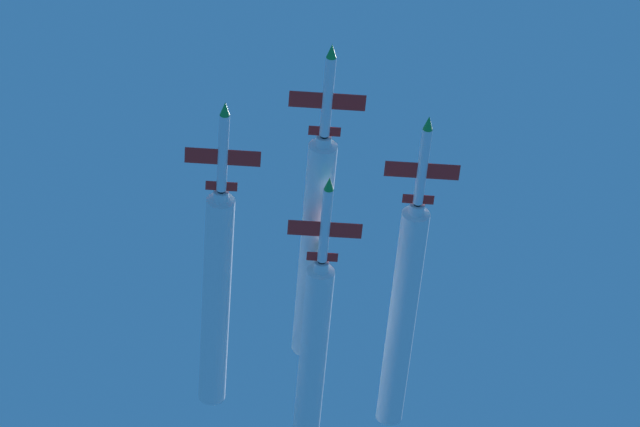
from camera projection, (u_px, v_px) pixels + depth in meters
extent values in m
cylinder|color=silver|center=(328.00, 97.00, 180.43)|extent=(1.17, 10.09, 1.17)
cone|color=#198C33|center=(332.00, 51.00, 176.90)|extent=(1.11, 1.70, 1.11)
ellipsoid|color=#332D14|center=(329.00, 77.00, 179.50)|extent=(0.64, 2.34, 0.53)
cube|color=red|center=(327.00, 101.00, 180.66)|extent=(8.50, 2.02, 0.13)
cube|color=red|center=(325.00, 131.00, 183.16)|extent=(3.61, 1.17, 0.13)
cube|color=#198C33|center=(325.00, 123.00, 184.30)|extent=(0.11, 1.38, 1.81)
cylinder|color=black|center=(324.00, 137.00, 183.60)|extent=(0.88, 0.64, 0.88)
cylinder|color=silver|center=(423.00, 167.00, 184.30)|extent=(1.17, 10.09, 1.17)
cone|color=#198C33|center=(429.00, 123.00, 180.78)|extent=(1.11, 1.70, 1.11)
ellipsoid|color=#332D14|center=(425.00, 148.00, 183.37)|extent=(0.64, 2.34, 0.53)
cube|color=red|center=(422.00, 171.00, 184.53)|extent=(8.50, 2.02, 0.13)
cube|color=red|center=(418.00, 199.00, 187.03)|extent=(3.61, 1.17, 0.13)
cube|color=#198C33|center=(418.00, 191.00, 188.17)|extent=(0.11, 1.38, 1.81)
cylinder|color=black|center=(417.00, 204.00, 187.47)|extent=(0.88, 0.64, 0.88)
cylinder|color=silver|center=(223.00, 153.00, 182.83)|extent=(1.17, 10.09, 1.17)
cone|color=#198C33|center=(225.00, 109.00, 179.30)|extent=(1.11, 1.70, 1.11)
ellipsoid|color=#332D14|center=(224.00, 134.00, 181.90)|extent=(0.64, 2.34, 0.53)
cube|color=red|center=(223.00, 157.00, 183.06)|extent=(8.50, 2.02, 0.13)
cube|color=red|center=(221.00, 186.00, 185.56)|extent=(3.61, 1.17, 0.13)
cube|color=#198C33|center=(222.00, 178.00, 186.70)|extent=(0.11, 1.38, 1.81)
cylinder|color=black|center=(221.00, 191.00, 186.00)|extent=(0.88, 0.64, 0.88)
cylinder|color=silver|center=(325.00, 225.00, 186.78)|extent=(1.17, 10.09, 1.17)
cone|color=#198C33|center=(329.00, 183.00, 183.26)|extent=(1.11, 1.70, 1.11)
ellipsoid|color=#332D14|center=(327.00, 207.00, 185.85)|extent=(0.64, 2.34, 0.53)
cube|color=red|center=(325.00, 229.00, 187.01)|extent=(8.50, 2.02, 0.13)
cube|color=red|center=(322.00, 257.00, 189.52)|extent=(3.61, 1.17, 0.13)
cube|color=#198C33|center=(322.00, 248.00, 190.66)|extent=(0.11, 1.38, 1.81)
cylinder|color=black|center=(322.00, 262.00, 189.95)|extent=(0.88, 0.64, 0.88)
cylinder|color=white|center=(316.00, 230.00, 191.50)|extent=(1.75, 26.35, 1.75)
cylinder|color=white|center=(314.00, 251.00, 193.39)|extent=(3.33, 30.31, 3.33)
cylinder|color=white|center=(405.00, 299.00, 195.86)|extent=(1.75, 28.00, 1.75)
cylinder|color=white|center=(402.00, 320.00, 197.87)|extent=(3.33, 32.20, 3.33)
cylinder|color=white|center=(217.00, 282.00, 193.95)|extent=(1.75, 26.54, 1.75)
cylinder|color=white|center=(216.00, 303.00, 195.85)|extent=(3.33, 30.52, 3.33)
cylinder|color=white|center=(313.00, 358.00, 198.85)|extent=(1.75, 29.70, 1.75)
cylinder|color=white|center=(311.00, 379.00, 200.98)|extent=(3.33, 34.16, 3.33)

